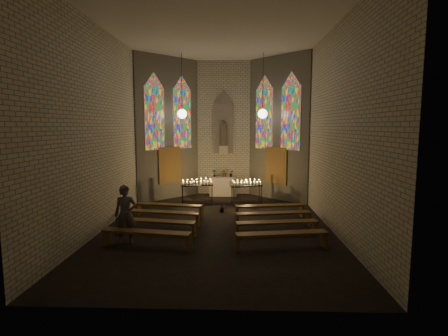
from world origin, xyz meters
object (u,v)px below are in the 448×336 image
(altar, at_px, (223,186))
(votive_stand_right, at_px, (247,184))
(aisle_flower_pot, at_px, (222,208))
(votive_stand_left, at_px, (197,184))
(visitor, at_px, (126,214))

(altar, xyz_separation_m, votive_stand_right, (1.17, -1.85, 0.43))
(aisle_flower_pot, xyz_separation_m, votive_stand_left, (-1.24, 1.68, 0.76))
(aisle_flower_pot, bearing_deg, votive_stand_left, 126.26)
(altar, distance_m, votive_stand_left, 2.23)
(votive_stand_right, bearing_deg, votive_stand_left, 161.00)
(votive_stand_left, bearing_deg, altar, 42.34)
(aisle_flower_pot, height_order, votive_stand_left, votive_stand_left)
(aisle_flower_pot, height_order, votive_stand_right, votive_stand_right)
(altar, bearing_deg, votive_stand_right, -57.66)
(aisle_flower_pot, xyz_separation_m, visitor, (-2.82, -4.03, 0.73))
(visitor, bearing_deg, aisle_flower_pot, 40.54)
(votive_stand_right, height_order, visitor, visitor)
(votive_stand_left, distance_m, visitor, 5.93)
(altar, height_order, aisle_flower_pot, altar)
(votive_stand_left, height_order, visitor, visitor)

